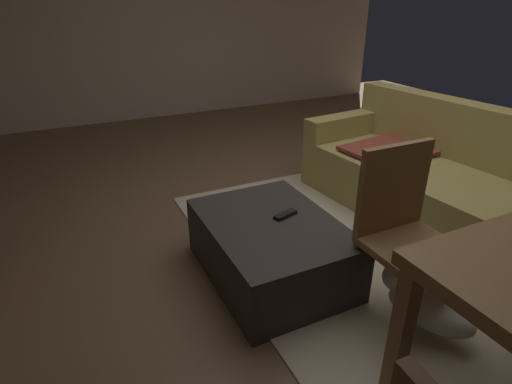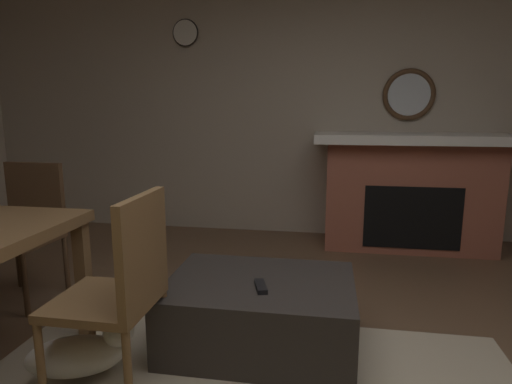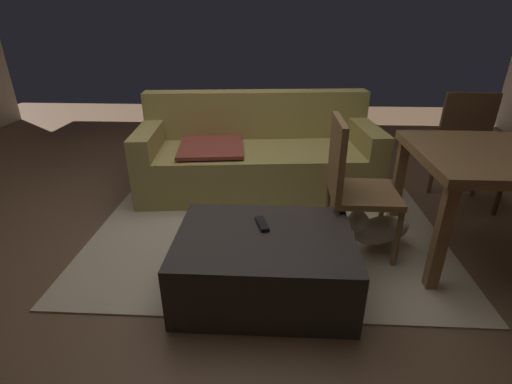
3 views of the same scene
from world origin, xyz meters
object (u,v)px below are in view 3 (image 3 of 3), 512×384
(tv_remote, at_px, (262,224))
(dining_chair_west, at_px, (351,180))
(couch, at_px, (257,156))
(small_dog, at_px, (378,229))
(ottoman_coffee_table, at_px, (264,263))
(dining_chair_north, at_px, (468,143))
(potted_plant, at_px, (468,128))

(tv_remote, xyz_separation_m, dining_chair_west, (0.57, 0.37, 0.13))
(dining_chair_west, bearing_deg, couch, 122.54)
(tv_remote, distance_m, small_dog, 0.91)
(couch, distance_m, dining_chair_west, 1.26)
(couch, bearing_deg, ottoman_coffee_table, -85.65)
(tv_remote, distance_m, dining_chair_north, 2.12)
(couch, distance_m, potted_plant, 2.56)
(dining_chair_west, height_order, potted_plant, dining_chair_west)
(ottoman_coffee_table, bearing_deg, couch, 94.35)
(dining_chair_west, relative_size, small_dog, 1.86)
(couch, bearing_deg, dining_chair_west, -57.46)
(tv_remote, relative_size, dining_chair_north, 0.17)
(ottoman_coffee_table, relative_size, tv_remote, 6.29)
(couch, xyz_separation_m, ottoman_coffee_table, (0.12, -1.53, -0.12))
(ottoman_coffee_table, bearing_deg, potted_plant, 47.96)
(tv_remote, bearing_deg, dining_chair_west, 16.58)
(couch, distance_m, dining_chair_north, 1.83)
(potted_plant, bearing_deg, couch, -157.70)
(small_dog, bearing_deg, dining_chair_west, -179.11)
(tv_remote, xyz_separation_m, dining_chair_north, (1.72, 1.24, 0.13))
(ottoman_coffee_table, bearing_deg, dining_chair_west, 41.07)
(ottoman_coffee_table, height_order, dining_chair_north, dining_chair_north)
(ottoman_coffee_table, xyz_separation_m, tv_remote, (-0.02, 0.11, 0.20))
(dining_chair_north, relative_size, potted_plant, 1.49)
(tv_remote, bearing_deg, potted_plant, 29.86)
(dining_chair_west, bearing_deg, ottoman_coffee_table, -138.93)
(ottoman_coffee_table, bearing_deg, dining_chair_north, 38.43)
(couch, relative_size, dining_chair_west, 2.38)
(dining_chair_west, xyz_separation_m, potted_plant, (1.70, 2.02, -0.17))
(dining_chair_north, bearing_deg, tv_remote, -144.18)
(couch, xyz_separation_m, potted_plant, (2.37, 0.97, 0.05))
(dining_chair_north, height_order, small_dog, dining_chair_north)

